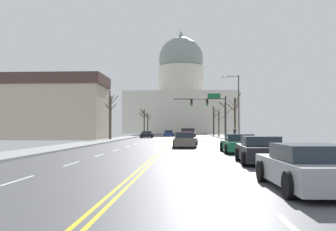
# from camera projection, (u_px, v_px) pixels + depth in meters

# --- Properties ---
(ground) EXTENTS (20.00, 180.00, 0.20)m
(ground) POSITION_uv_depth(u_px,v_px,m) (171.00, 143.00, 40.31)
(ground) COLOR #4C4C51
(signal_gantry) EXTENTS (7.91, 0.41, 6.70)m
(signal_gantry) POSITION_uv_depth(u_px,v_px,m) (211.00, 106.00, 53.50)
(signal_gantry) COLOR #28282D
(signal_gantry) RESTS_ON ground
(street_lamp_right) EXTENTS (2.15, 0.24, 8.05)m
(street_lamp_right) POSITION_uv_depth(u_px,v_px,m) (237.00, 102.00, 44.10)
(street_lamp_right) COLOR #333338
(street_lamp_right) RESTS_ON ground
(capitol_building) EXTENTS (35.86, 21.74, 34.56)m
(capitol_building) POSITION_uv_depth(u_px,v_px,m) (181.00, 98.00, 119.58)
(capitol_building) COLOR beige
(capitol_building) RESTS_ON ground
(pickup_truck_near_00) EXTENTS (2.39, 5.77, 1.63)m
(pickup_truck_near_00) POSITION_uv_depth(u_px,v_px,m) (188.00, 135.00, 49.77)
(pickup_truck_near_00) COLOR maroon
(pickup_truck_near_00) RESTS_ON ground
(sedan_near_01) EXTENTS (2.05, 4.35, 1.19)m
(sedan_near_01) POSITION_uv_depth(u_px,v_px,m) (187.00, 137.00, 43.30)
(sedan_near_01) COLOR #1E7247
(sedan_near_01) RESTS_ON ground
(sedan_near_02) EXTENTS (2.02, 4.57, 1.13)m
(sedan_near_02) POSITION_uv_depth(u_px,v_px,m) (188.00, 139.00, 36.94)
(sedan_near_02) COLOR silver
(sedan_near_02) RESTS_ON ground
(sedan_near_03) EXTENTS (2.05, 4.33, 1.32)m
(sedan_near_03) POSITION_uv_depth(u_px,v_px,m) (184.00, 140.00, 30.57)
(sedan_near_03) COLOR #6B6056
(sedan_near_03) RESTS_ON ground
(sedan_near_04) EXTENTS (2.14, 4.57, 1.25)m
(sedan_near_04) POSITION_uv_depth(u_px,v_px,m) (238.00, 144.00, 24.05)
(sedan_near_04) COLOR #1E7247
(sedan_near_04) RESTS_ON ground
(sedan_near_05) EXTENTS (2.08, 4.31, 1.27)m
(sedan_near_05) POSITION_uv_depth(u_px,v_px,m) (260.00, 151.00, 16.66)
(sedan_near_05) COLOR black
(sedan_near_05) RESTS_ON ground
(sedan_near_06) EXTENTS (2.16, 4.45, 1.21)m
(sedan_near_06) POSITION_uv_depth(u_px,v_px,m) (309.00, 168.00, 9.54)
(sedan_near_06) COLOR #9EA3A8
(sedan_near_06) RESTS_ON ground
(sedan_oncoming_00) EXTENTS (2.15, 4.43, 1.13)m
(sedan_oncoming_00) POSITION_uv_depth(u_px,v_px,m) (147.00, 135.00, 61.82)
(sedan_oncoming_00) COLOR black
(sedan_oncoming_00) RESTS_ON ground
(sedan_oncoming_01) EXTENTS (1.96, 4.65, 1.26)m
(sedan_oncoming_01) POSITION_uv_depth(u_px,v_px,m) (169.00, 133.00, 72.13)
(sedan_oncoming_01) COLOR navy
(sedan_oncoming_01) RESTS_ON ground
(flank_building_00) EXTENTS (13.96, 7.90, 9.31)m
(flank_building_00) POSITION_uv_depth(u_px,v_px,m) (58.00, 107.00, 52.24)
(flank_building_00) COLOR #B2A38E
(flank_building_00) RESTS_ON ground
(flank_building_01) EXTENTS (8.71, 9.95, 9.68)m
(flank_building_01) POSITION_uv_depth(u_px,v_px,m) (84.00, 112.00, 71.34)
(flank_building_01) COLOR #B2A38E
(flank_building_01) RESTS_ON ground
(bare_tree_00) EXTENTS (1.79, 2.02, 6.15)m
(bare_tree_00) POSITION_uv_depth(u_px,v_px,m) (235.00, 116.00, 47.77)
(bare_tree_00) COLOR #4C3D2D
(bare_tree_00) RESTS_ON ground
(bare_tree_01) EXTENTS (2.21, 1.70, 5.70)m
(bare_tree_01) POSITION_uv_depth(u_px,v_px,m) (148.00, 123.00, 95.15)
(bare_tree_01) COLOR #423328
(bare_tree_01) RESTS_ON ground
(bare_tree_02) EXTENTS (2.18, 2.61, 6.14)m
(bare_tree_02) POSITION_uv_depth(u_px,v_px,m) (225.00, 118.00, 61.17)
(bare_tree_02) COLOR brown
(bare_tree_02) RESTS_ON ground
(bare_tree_03) EXTENTS (2.21, 1.14, 6.20)m
(bare_tree_03) POSITION_uv_depth(u_px,v_px,m) (144.00, 120.00, 82.76)
(bare_tree_03) COLOR #423328
(bare_tree_03) RESTS_ON ground
(bare_tree_04) EXTENTS (2.36, 2.26, 5.64)m
(bare_tree_04) POSITION_uv_depth(u_px,v_px,m) (219.00, 122.00, 70.05)
(bare_tree_04) COLOR brown
(bare_tree_04) RESTS_ON ground
(bare_tree_05) EXTENTS (2.15, 2.16, 6.20)m
(bare_tree_05) POSITION_uv_depth(u_px,v_px,m) (110.00, 116.00, 49.53)
(bare_tree_05) COLOR #4C3D2D
(bare_tree_05) RESTS_ON ground
(bare_tree_06) EXTENTS (1.63, 1.91, 6.52)m
(bare_tree_06) POSITION_uv_depth(u_px,v_px,m) (214.00, 121.00, 79.52)
(bare_tree_06) COLOR #423328
(bare_tree_06) RESTS_ON ground
(pedestrian_00) EXTENTS (0.35, 0.34, 1.61)m
(pedestrian_00) POSITION_uv_depth(u_px,v_px,m) (235.00, 133.00, 45.09)
(pedestrian_00) COLOR #4C4238
(pedestrian_00) RESTS_ON ground
(bicycle_parked) EXTENTS (0.12, 1.77, 0.85)m
(bicycle_parked) POSITION_uv_depth(u_px,v_px,m) (248.00, 139.00, 39.94)
(bicycle_parked) COLOR black
(bicycle_parked) RESTS_ON ground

